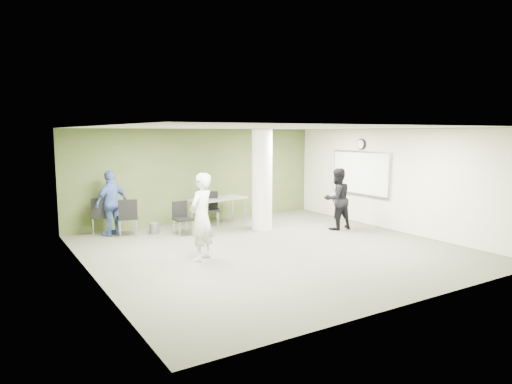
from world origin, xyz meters
TOP-DOWN VIEW (x-y plane):
  - floor at (0.00, 0.00)m, footprint 8.00×8.00m
  - ceiling at (0.00, 0.00)m, footprint 8.00×8.00m
  - wall_back at (0.00, 4.00)m, footprint 8.00×2.80m
  - wall_left at (-4.00, 0.00)m, footprint 0.02×8.00m
  - wall_right_cream at (4.00, 0.00)m, footprint 0.02×8.00m
  - column at (1.00, 2.00)m, footprint 0.56×0.56m
  - whiteboard at (3.92, 1.20)m, footprint 0.05×2.30m
  - wall_clock at (3.92, 1.20)m, footprint 0.06×0.32m
  - folding_table at (0.22, 3.18)m, footprint 1.76×1.01m
  - wastebasket at (-1.79, 2.98)m, footprint 0.26×0.26m
  - chair_back_left at (-3.02, 3.56)m, footprint 0.60×0.60m
  - chair_back_right at (-2.48, 3.01)m, footprint 0.57×0.57m
  - chair_table_left at (-1.20, 2.47)m, footprint 0.46×0.46m
  - chair_table_right at (-0.08, 3.08)m, footprint 0.65×0.65m
  - woman_white at (-1.76, 0.03)m, footprint 0.81×0.74m
  - man_black at (2.76, 0.87)m, footprint 0.87×0.69m
  - man_blue at (-2.78, 3.40)m, footprint 1.09×0.83m

SIDE VIEW (x-z plane):
  - floor at x=0.00m, z-range 0.00..0.00m
  - wastebasket at x=-1.79m, z-range 0.00..0.29m
  - chair_table_left at x=-1.20m, z-range 0.07..0.96m
  - chair_back_right at x=-2.48m, z-range 0.08..1.08m
  - chair_table_right at x=-0.08m, z-range 0.09..1.09m
  - chair_back_left at x=-3.02m, z-range 0.09..1.09m
  - folding_table at x=0.22m, z-range 0.22..1.26m
  - man_black at x=2.76m, z-range 0.00..1.71m
  - man_blue at x=-2.78m, z-range 0.00..1.72m
  - woman_white at x=-1.76m, z-range 0.00..1.85m
  - wall_back at x=0.00m, z-range 1.39..1.41m
  - wall_left at x=-4.00m, z-range 0.00..2.80m
  - wall_right_cream at x=4.00m, z-range 0.00..2.80m
  - column at x=1.00m, z-range 0.00..2.80m
  - whiteboard at x=3.92m, z-range 0.85..2.15m
  - wall_clock at x=3.92m, z-range 2.19..2.51m
  - ceiling at x=0.00m, z-range 2.80..2.80m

